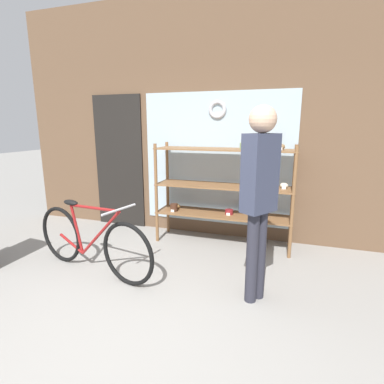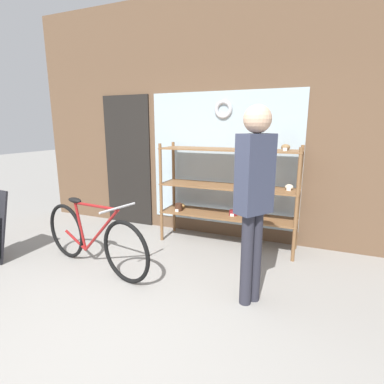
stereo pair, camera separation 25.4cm
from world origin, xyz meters
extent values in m
plane|color=gray|center=(0.00, 0.00, 0.00)|extent=(30.00, 30.00, 0.00)
cube|color=brown|center=(0.00, 2.52, 1.71)|extent=(6.03, 0.08, 3.43)
cube|color=#A3B7C1|center=(0.20, 2.48, 1.15)|extent=(2.20, 0.02, 1.90)
cube|color=black|center=(-1.42, 2.47, 1.05)|extent=(0.84, 0.03, 2.10)
torus|color=#B7B7BC|center=(0.20, 2.46, 1.85)|extent=(0.26, 0.06, 0.26)
cylinder|color=brown|center=(-0.54, 1.95, 0.70)|extent=(0.04, 0.04, 1.39)
cylinder|color=brown|center=(1.28, 1.95, 0.70)|extent=(0.04, 0.04, 1.39)
cylinder|color=brown|center=(-0.54, 2.36, 0.70)|extent=(0.04, 0.04, 1.39)
cylinder|color=brown|center=(1.28, 2.36, 0.70)|extent=(0.04, 0.04, 1.39)
cube|color=brown|center=(0.37, 2.16, 0.42)|extent=(1.86, 0.45, 0.02)
cube|color=brown|center=(0.37, 2.16, 0.83)|extent=(1.86, 0.45, 0.02)
cube|color=brown|center=(0.37, 2.16, 1.33)|extent=(1.86, 0.45, 0.02)
cylinder|color=#7A995B|center=(0.64, 2.11, 1.38)|extent=(0.10, 0.10, 0.08)
cube|color=white|center=(0.64, 2.05, 1.35)|extent=(0.05, 0.00, 0.04)
cylinder|color=#422619|center=(-0.32, 2.08, 0.49)|extent=(0.11, 0.11, 0.11)
cube|color=white|center=(-0.32, 2.02, 0.45)|extent=(0.05, 0.00, 0.04)
ellipsoid|color=tan|center=(-0.34, 2.22, 0.47)|extent=(0.11, 0.09, 0.07)
cube|color=white|center=(-0.34, 2.16, 0.45)|extent=(0.05, 0.00, 0.04)
ellipsoid|color=beige|center=(1.16, 2.22, 0.87)|extent=(0.10, 0.09, 0.07)
cube|color=white|center=(1.16, 2.16, 0.85)|extent=(0.05, 0.00, 0.04)
cylinder|color=maroon|center=(0.46, 2.16, 0.47)|extent=(0.11, 0.11, 0.07)
cube|color=white|center=(0.46, 2.10, 0.45)|extent=(0.05, 0.00, 0.04)
ellipsoid|color=brown|center=(1.09, 2.19, 1.37)|extent=(0.11, 0.09, 0.08)
cube|color=white|center=(1.09, 2.13, 1.35)|extent=(0.05, 0.00, 0.04)
torus|color=black|center=(-1.37, 0.99, 0.34)|extent=(0.68, 0.20, 0.69)
torus|color=black|center=(-0.32, 0.75, 0.34)|extent=(0.68, 0.20, 0.69)
cylinder|color=maroon|center=(-0.70, 0.84, 0.49)|extent=(0.64, 0.18, 0.62)
cylinder|color=maroon|center=(-0.76, 0.85, 0.77)|extent=(0.75, 0.20, 0.07)
cylinder|color=maroon|center=(-1.07, 0.92, 0.47)|extent=(0.17, 0.07, 0.57)
cylinder|color=maroon|center=(-1.19, 0.95, 0.27)|extent=(0.39, 0.12, 0.18)
ellipsoid|color=black|center=(-1.13, 0.94, 0.78)|extent=(0.23, 0.14, 0.06)
cylinder|color=#B2B2B7|center=(-0.39, 0.77, 0.81)|extent=(0.13, 0.45, 0.02)
cylinder|color=#282833|center=(1.00, 0.94, 0.44)|extent=(0.11, 0.11, 0.88)
cylinder|color=#282833|center=(0.94, 0.84, 0.44)|extent=(0.11, 0.11, 0.88)
cube|color=#33384C|center=(0.97, 0.89, 1.22)|extent=(0.33, 0.37, 0.69)
sphere|color=tan|center=(0.97, 0.89, 1.69)|extent=(0.24, 0.24, 0.24)
camera|label=1|loc=(1.20, -1.77, 1.64)|focal=28.00mm
camera|label=2|loc=(1.44, -1.68, 1.64)|focal=28.00mm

